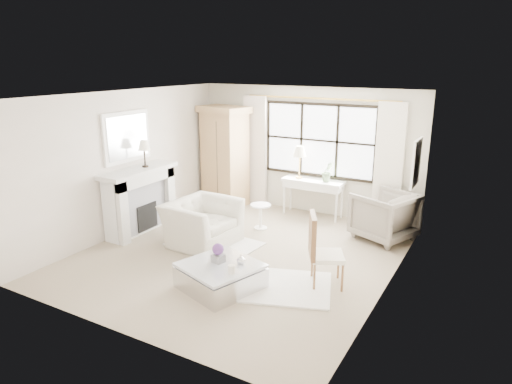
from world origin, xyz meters
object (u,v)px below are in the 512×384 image
at_px(coffee_table, 221,276).
at_px(console_table, 313,198).
at_px(armoire, 225,155).
at_px(club_armchair, 202,223).

bearing_deg(coffee_table, console_table, 109.49).
bearing_deg(console_table, armoire, -176.09).
xyz_separation_m(club_armchair, coffee_table, (1.23, -1.25, -0.21)).
height_order(armoire, console_table, armoire).
relative_size(club_armchair, coffee_table, 0.97).
bearing_deg(armoire, club_armchair, -52.62).
bearing_deg(coffee_table, club_armchair, 152.70).
bearing_deg(armoire, coffee_table, -43.86).
bearing_deg(club_armchair, coffee_table, -130.82).
xyz_separation_m(console_table, club_armchair, (-1.15, -2.40, -0.00)).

